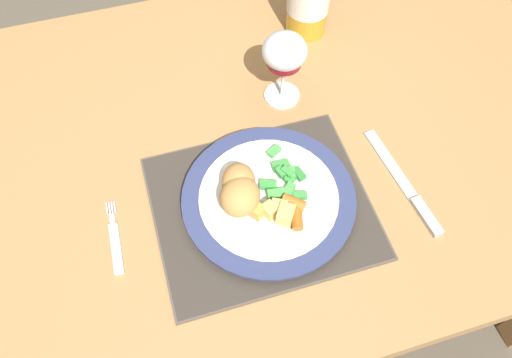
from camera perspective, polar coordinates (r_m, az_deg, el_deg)
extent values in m
plane|color=brown|center=(1.51, -2.48, -12.69)|extent=(6.00, 6.00, 0.00)
cube|color=#AD7F4C|center=(0.87, -4.23, 3.34)|extent=(1.54, 0.80, 0.04)
cube|color=#AD7F4C|center=(1.58, 19.64, 11.33)|extent=(0.06, 0.06, 0.70)
cube|color=brown|center=(0.78, 0.64, -3.23)|extent=(0.33, 0.28, 0.01)
cube|color=#3C352E|center=(0.78, 0.64, -3.11)|extent=(0.33, 0.28, 0.00)
cylinder|color=white|center=(0.77, 1.44, -2.45)|extent=(0.22, 0.22, 0.01)
cylinder|color=navy|center=(0.77, 1.46, -2.12)|extent=(0.27, 0.27, 0.01)
cylinder|color=white|center=(0.76, 1.46, -1.99)|extent=(0.22, 0.22, 0.00)
ellipsoid|color=tan|center=(0.75, -2.02, -0.32)|extent=(0.07, 0.08, 0.04)
ellipsoid|color=tan|center=(0.74, -1.76, -1.98)|extent=(0.09, 0.09, 0.05)
cube|color=green|center=(0.79, 2.83, 1.55)|extent=(0.03, 0.02, 0.01)
cube|color=green|center=(0.76, 5.05, -1.91)|extent=(0.02, 0.02, 0.01)
cube|color=green|center=(0.78, 4.12, 0.26)|extent=(0.03, 0.03, 0.01)
cube|color=#338438|center=(0.78, 4.93, 0.58)|extent=(0.02, 0.03, 0.01)
cube|color=#338438|center=(0.76, 4.39, -2.23)|extent=(0.02, 0.03, 0.01)
cube|color=green|center=(0.77, 1.39, -0.65)|extent=(0.03, 0.02, 0.01)
cube|color=#4CA84C|center=(0.77, 4.08, 0.71)|extent=(0.02, 0.02, 0.01)
cube|color=green|center=(0.77, 3.65, 0.80)|extent=(0.02, 0.02, 0.01)
cube|color=#4CA84C|center=(0.80, 2.07, 3.19)|extent=(0.03, 0.02, 0.01)
cube|color=#4CA84C|center=(0.76, 2.34, -1.73)|extent=(0.03, 0.02, 0.01)
cube|color=#4CA84C|center=(0.76, 3.79, -1.29)|extent=(0.03, 0.03, 0.01)
cube|color=green|center=(0.78, 2.83, 0.80)|extent=(0.01, 0.02, 0.01)
cylinder|color=orange|center=(0.74, 4.70, -4.12)|extent=(0.03, 0.05, 0.02)
cylinder|color=orange|center=(0.75, 4.32, -2.76)|extent=(0.04, 0.04, 0.02)
cylinder|color=orange|center=(0.74, 2.95, -3.49)|extent=(0.04, 0.04, 0.02)
cube|color=silver|center=(0.78, -15.68, -7.64)|extent=(0.02, 0.08, 0.01)
cube|color=silver|center=(0.80, -16.09, -4.40)|extent=(0.01, 0.02, 0.01)
cube|color=silver|center=(0.81, -15.84, -3.10)|extent=(0.00, 0.02, 0.00)
cube|color=silver|center=(0.81, -16.11, -3.16)|extent=(0.00, 0.02, 0.00)
cube|color=silver|center=(0.81, -16.38, -3.22)|extent=(0.00, 0.02, 0.00)
cube|color=silver|center=(0.81, -16.66, -3.28)|extent=(0.00, 0.02, 0.00)
cube|color=silver|center=(0.85, 15.09, 1.68)|extent=(0.03, 0.15, 0.00)
cube|color=#B2B2B7|center=(0.81, 18.91, -4.05)|extent=(0.02, 0.07, 0.01)
cylinder|color=silver|center=(0.92, 2.97, 9.54)|extent=(0.06, 0.06, 0.00)
cylinder|color=silver|center=(0.89, 3.09, 11.27)|extent=(0.01, 0.01, 0.08)
ellipsoid|color=silver|center=(0.84, 3.30, 14.43)|extent=(0.08, 0.08, 0.06)
cylinder|color=maroon|center=(0.85, 3.25, 13.68)|extent=(0.06, 0.06, 0.03)
cube|color=#E5BC66|center=(0.74, 2.62, -3.35)|extent=(0.03, 0.03, 0.02)
cube|color=gold|center=(0.74, 0.04, -3.64)|extent=(0.03, 0.03, 0.02)
cube|color=#E5BC66|center=(0.74, 1.58, -3.61)|extent=(0.03, 0.03, 0.02)
cube|color=#E5BC66|center=(0.73, 3.42, -4.09)|extent=(0.03, 0.04, 0.03)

